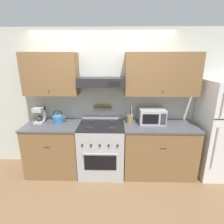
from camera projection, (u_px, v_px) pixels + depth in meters
ground_plane at (101, 182)px, 3.00m from camera, size 16.00×16.00×0.00m
wall_back at (106, 92)px, 3.20m from camera, size 5.20×0.46×2.55m
counter_left at (55, 148)px, 3.22m from camera, size 0.95×0.69×0.93m
counter_right at (158, 149)px, 3.18m from camera, size 1.26×0.69×0.93m
stove_range at (102, 148)px, 3.18m from camera, size 0.78×0.72×0.99m
refrigerator at (221, 130)px, 3.03m from camera, size 0.69×0.69×1.70m
tea_kettle at (58, 118)px, 3.15m from camera, size 0.25×0.20×0.23m
coffee_maker at (40, 114)px, 3.17m from camera, size 0.16×0.24×0.28m
microwave at (152, 116)px, 3.12m from camera, size 0.45×0.37×0.26m
utensil_crock at (130, 118)px, 3.12m from camera, size 0.12×0.12×0.31m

